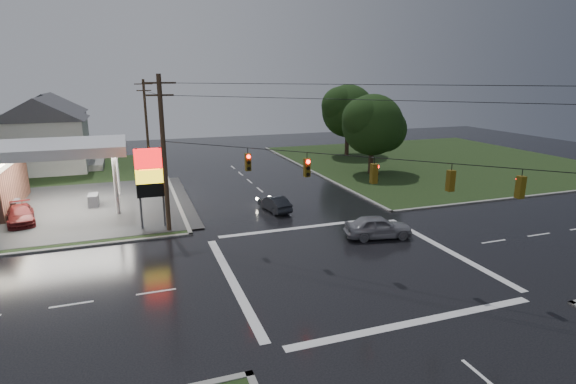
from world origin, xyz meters
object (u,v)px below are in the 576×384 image
object	(u,v)px
house_near	(44,134)
car_north	(274,203)
pylon_sign	(150,175)
utility_pole_nw	(164,153)
utility_pole_n	(146,120)
tree_ne_far	(349,111)
car_crossing	(378,227)
tree_ne_near	(374,125)
house_far	(50,124)
car_pump	(21,215)

from	to	relation	value
house_near	car_north	bearing A→B (deg)	-50.26
house_near	car_north	world-z (taller)	house_near
pylon_sign	utility_pole_nw	bearing A→B (deg)	-45.00
utility_pole_n	car_north	distance (m)	28.06
house_near	tree_ne_far	bearing A→B (deg)	-3.01
car_north	car_crossing	world-z (taller)	car_crossing
tree_ne_near	car_north	world-z (taller)	tree_ne_near
tree_ne_far	pylon_sign	bearing A→B (deg)	-139.65
house_far	car_north	world-z (taller)	house_far
pylon_sign	utility_pole_n	distance (m)	27.56
utility_pole_n	car_north	world-z (taller)	utility_pole_n
utility_pole_nw	tree_ne_near	size ratio (longest dim) A/B	1.22
utility_pole_n	car_crossing	xyz separation A→B (m)	(13.49, -34.69, -4.68)
tree_ne_far	utility_pole_n	bearing A→B (deg)	171.45
tree_ne_near	tree_ne_far	xyz separation A→B (m)	(3.01, 12.00, 0.62)
utility_pole_nw	tree_ne_near	distance (m)	26.74
utility_pole_nw	house_near	size ratio (longest dim) A/B	1.00
utility_pole_nw	car_north	bearing A→B (deg)	14.59
tree_ne_near	house_far	bearing A→B (deg)	144.23
car_north	car_pump	size ratio (longest dim) A/B	0.85
car_crossing	utility_pole_n	bearing A→B (deg)	32.34
utility_pole_n	car_north	xyz separation A→B (m)	(8.70, -26.24, -4.83)
tree_ne_near	pylon_sign	bearing A→B (deg)	-154.99
house_near	car_crossing	world-z (taller)	house_near
tree_ne_far	car_north	size ratio (longest dim) A/B	2.54
utility_pole_nw	car_crossing	xyz separation A→B (m)	(13.49, -6.19, -4.94)
tree_ne_far	house_far	bearing A→B (deg)	160.29
house_near	utility_pole_nw	bearing A→B (deg)	-66.63
utility_pole_nw	house_far	bearing A→B (deg)	107.92
house_near	car_crossing	size ratio (longest dim) A/B	2.40
tree_ne_far	utility_pole_nw	bearing A→B (deg)	-137.41
pylon_sign	utility_pole_n	world-z (taller)	utility_pole_n
house_far	tree_ne_near	size ratio (longest dim) A/B	1.23
pylon_sign	utility_pole_nw	distance (m)	2.22
utility_pole_nw	tree_ne_far	world-z (taller)	utility_pole_nw
house_near	car_pump	size ratio (longest dim) A/B	2.43
utility_pole_n	house_far	world-z (taller)	utility_pole_n
car_crossing	house_far	bearing A→B (deg)	41.22
pylon_sign	utility_pole_n	xyz separation A→B (m)	(1.00, 27.50, 1.46)
tree_ne_far	car_pump	world-z (taller)	tree_ne_far
utility_pole_n	car_north	size ratio (longest dim) A/B	2.72
house_near	house_far	xyz separation A→B (m)	(-1.00, 12.00, 0.00)
pylon_sign	car_crossing	distance (m)	16.50
tree_ne_near	tree_ne_far	distance (m)	12.39
house_near	car_pump	xyz separation A→B (m)	(1.02, -20.93, -3.74)
tree_ne_near	car_north	distance (m)	18.77
car_north	tree_ne_far	bearing A→B (deg)	-138.44
tree_ne_near	tree_ne_far	bearing A→B (deg)	75.93
utility_pole_nw	house_far	world-z (taller)	utility_pole_nw
tree_ne_near	car_pump	world-z (taller)	tree_ne_near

